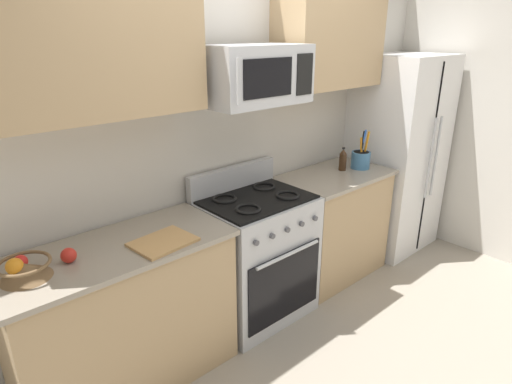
{
  "coord_description": "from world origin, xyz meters",
  "views": [
    {
      "loc": [
        -1.85,
        -1.45,
        2.02
      ],
      "look_at": [
        -0.11,
        0.5,
        1.03
      ],
      "focal_mm": 30.43,
      "sensor_mm": 36.0,
      "label": 1
    }
  ],
  "objects_px": {
    "microwave": "(254,75)",
    "apple_loose": "(69,255)",
    "range_oven": "(256,256)",
    "bottle_soy": "(343,160)",
    "refrigerator": "(396,155)",
    "utensil_crock": "(361,159)",
    "cutting_board": "(163,242)",
    "fruit_basket": "(24,269)"
  },
  "relations": [
    {
      "from": "range_oven",
      "to": "microwave",
      "type": "relative_size",
      "value": 1.56
    },
    {
      "from": "refrigerator",
      "to": "microwave",
      "type": "relative_size",
      "value": 2.6
    },
    {
      "from": "cutting_board",
      "to": "bottle_soy",
      "type": "distance_m",
      "value": 1.81
    },
    {
      "from": "utensil_crock",
      "to": "bottle_soy",
      "type": "xyz_separation_m",
      "value": [
        -0.16,
        0.06,
        0.01
      ]
    },
    {
      "from": "refrigerator",
      "to": "fruit_basket",
      "type": "xyz_separation_m",
      "value": [
        -3.24,
        0.01,
        0.05
      ]
    },
    {
      "from": "microwave",
      "to": "utensil_crock",
      "type": "relative_size",
      "value": 2.1
    },
    {
      "from": "apple_loose",
      "to": "range_oven",
      "type": "bearing_deg",
      "value": 0.07
    },
    {
      "from": "fruit_basket",
      "to": "apple_loose",
      "type": "bearing_deg",
      "value": 2.09
    },
    {
      "from": "fruit_basket",
      "to": "apple_loose",
      "type": "relative_size",
      "value": 3.12
    },
    {
      "from": "refrigerator",
      "to": "bottle_soy",
      "type": "height_order",
      "value": "refrigerator"
    },
    {
      "from": "apple_loose",
      "to": "microwave",
      "type": "bearing_deg",
      "value": 1.19
    },
    {
      "from": "fruit_basket",
      "to": "apple_loose",
      "type": "xyz_separation_m",
      "value": [
        0.21,
        0.01,
        -0.01
      ]
    },
    {
      "from": "bottle_soy",
      "to": "utensil_crock",
      "type": "bearing_deg",
      "value": -22.16
    },
    {
      "from": "microwave",
      "to": "apple_loose",
      "type": "relative_size",
      "value": 8.91
    },
    {
      "from": "cutting_board",
      "to": "bottle_soy",
      "type": "height_order",
      "value": "bottle_soy"
    },
    {
      "from": "range_oven",
      "to": "refrigerator",
      "type": "xyz_separation_m",
      "value": [
        1.76,
        -0.02,
        0.43
      ]
    },
    {
      "from": "fruit_basket",
      "to": "apple_loose",
      "type": "distance_m",
      "value": 0.21
    },
    {
      "from": "microwave",
      "to": "utensil_crock",
      "type": "xyz_separation_m",
      "value": [
        1.15,
        -0.07,
        -0.76
      ]
    },
    {
      "from": "utensil_crock",
      "to": "apple_loose",
      "type": "xyz_separation_m",
      "value": [
        -2.42,
        0.04,
        -0.04
      ]
    },
    {
      "from": "range_oven",
      "to": "utensil_crock",
      "type": "xyz_separation_m",
      "value": [
        1.15,
        -0.04,
        0.52
      ]
    },
    {
      "from": "utensil_crock",
      "to": "apple_loose",
      "type": "distance_m",
      "value": 2.42
    },
    {
      "from": "range_oven",
      "to": "cutting_board",
      "type": "distance_m",
      "value": 0.93
    },
    {
      "from": "fruit_basket",
      "to": "cutting_board",
      "type": "bearing_deg",
      "value": -10.68
    },
    {
      "from": "microwave",
      "to": "apple_loose",
      "type": "xyz_separation_m",
      "value": [
        -1.27,
        -0.03,
        -0.8
      ]
    },
    {
      "from": "apple_loose",
      "to": "cutting_board",
      "type": "height_order",
      "value": "apple_loose"
    },
    {
      "from": "bottle_soy",
      "to": "apple_loose",
      "type": "bearing_deg",
      "value": -179.33
    },
    {
      "from": "microwave",
      "to": "apple_loose",
      "type": "distance_m",
      "value": 1.5
    },
    {
      "from": "range_oven",
      "to": "apple_loose",
      "type": "xyz_separation_m",
      "value": [
        -1.27,
        -0.0,
        0.47
      ]
    },
    {
      "from": "refrigerator",
      "to": "cutting_board",
      "type": "distance_m",
      "value": 2.57
    },
    {
      "from": "range_oven",
      "to": "bottle_soy",
      "type": "xyz_separation_m",
      "value": [
        0.99,
        0.02,
        0.52
      ]
    },
    {
      "from": "microwave",
      "to": "apple_loose",
      "type": "height_order",
      "value": "microwave"
    },
    {
      "from": "refrigerator",
      "to": "bottle_soy",
      "type": "xyz_separation_m",
      "value": [
        -0.77,
        0.04,
        0.09
      ]
    },
    {
      "from": "range_oven",
      "to": "refrigerator",
      "type": "distance_m",
      "value": 1.81
    },
    {
      "from": "refrigerator",
      "to": "bottle_soy",
      "type": "bearing_deg",
      "value": 176.89
    },
    {
      "from": "refrigerator",
      "to": "apple_loose",
      "type": "height_order",
      "value": "refrigerator"
    },
    {
      "from": "microwave",
      "to": "bottle_soy",
      "type": "height_order",
      "value": "microwave"
    },
    {
      "from": "refrigerator",
      "to": "microwave",
      "type": "distance_m",
      "value": 1.95
    },
    {
      "from": "bottle_soy",
      "to": "range_oven",
      "type": "bearing_deg",
      "value": -178.56
    },
    {
      "from": "range_oven",
      "to": "microwave",
      "type": "height_order",
      "value": "microwave"
    },
    {
      "from": "range_oven",
      "to": "microwave",
      "type": "xyz_separation_m",
      "value": [
        -0.0,
        0.03,
        1.27
      ]
    },
    {
      "from": "utensil_crock",
      "to": "bottle_soy",
      "type": "bearing_deg",
      "value": 157.84
    },
    {
      "from": "microwave",
      "to": "fruit_basket",
      "type": "bearing_deg",
      "value": -178.68
    }
  ]
}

